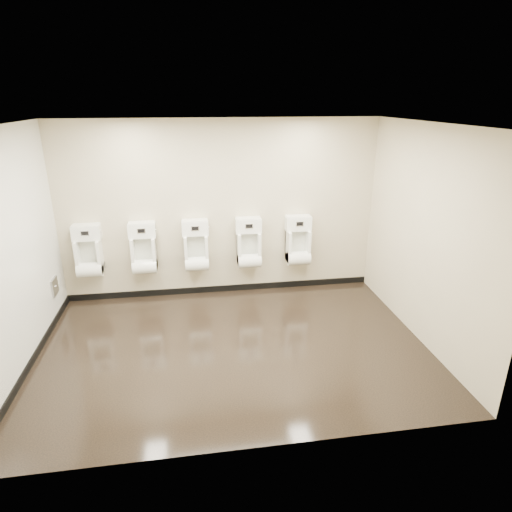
{
  "coord_description": "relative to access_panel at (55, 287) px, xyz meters",
  "views": [
    {
      "loc": [
        -0.45,
        -4.83,
        3.08
      ],
      "look_at": [
        0.38,
        0.55,
        1.05
      ],
      "focal_mm": 30.0,
      "sensor_mm": 36.0,
      "label": 1
    }
  ],
  "objects": [
    {
      "name": "urinal_2",
      "position": [
        2.07,
        0.41,
        0.32
      ],
      "size": [
        0.42,
        0.32,
        0.79
      ],
      "color": "white",
      "rests_on": "back_wall"
    },
    {
      "name": "right_wall",
      "position": [
        4.98,
        -1.2,
        0.9
      ],
      "size": [
        0.02,
        3.5,
        2.8
      ],
      "primitive_type": "cube",
      "color": "#C3B796",
      "rests_on": "ground"
    },
    {
      "name": "skirting_back",
      "position": [
        2.48,
        0.54,
        -0.45
      ],
      "size": [
        5.0,
        0.02,
        0.1
      ],
      "primitive_type": "cube",
      "color": "black",
      "rests_on": "ground"
    },
    {
      "name": "front_wall",
      "position": [
        2.48,
        -2.95,
        0.9
      ],
      "size": [
        5.0,
        0.02,
        2.8
      ],
      "primitive_type": "cube",
      "color": "#C3B796",
      "rests_on": "ground"
    },
    {
      "name": "ceiling",
      "position": [
        2.48,
        -1.2,
        2.3
      ],
      "size": [
        5.0,
        3.5,
        0.0
      ],
      "primitive_type": "cube",
      "color": "white"
    },
    {
      "name": "urinal_0",
      "position": [
        0.44,
        0.41,
        0.32
      ],
      "size": [
        0.42,
        0.32,
        0.79
      ],
      "color": "white",
      "rests_on": "back_wall"
    },
    {
      "name": "ground",
      "position": [
        2.48,
        -1.2,
        -0.5
      ],
      "size": [
        5.0,
        3.5,
        0.0
      ],
      "primitive_type": "cube",
      "color": "black",
      "rests_on": "ground"
    },
    {
      "name": "back_wall",
      "position": [
        2.48,
        0.55,
        0.9
      ],
      "size": [
        5.0,
        0.02,
        2.8
      ],
      "primitive_type": "cube",
      "color": "#C3B796",
      "rests_on": "ground"
    },
    {
      "name": "left_wall",
      "position": [
        -0.02,
        -1.2,
        0.9
      ],
      "size": [
        0.02,
        3.5,
        2.8
      ],
      "primitive_type": "cube",
      "color": "#C3B796",
      "rests_on": "ground"
    },
    {
      "name": "skirting_left",
      "position": [
        -0.01,
        -1.2,
        -0.45
      ],
      "size": [
        0.02,
        3.5,
        0.1
      ],
      "primitive_type": "cube",
      "color": "black",
      "rests_on": "ground"
    },
    {
      "name": "urinal_4",
      "position": [
        3.72,
        0.41,
        0.32
      ],
      "size": [
        0.42,
        0.32,
        0.79
      ],
      "color": "white",
      "rests_on": "back_wall"
    },
    {
      "name": "access_panel",
      "position": [
        0.0,
        0.0,
        0.0
      ],
      "size": [
        0.04,
        0.25,
        0.25
      ],
      "color": "#9E9EA3",
      "rests_on": "left_wall"
    },
    {
      "name": "urinal_3",
      "position": [
        2.91,
        0.41,
        0.32
      ],
      "size": [
        0.42,
        0.32,
        0.79
      ],
      "color": "white",
      "rests_on": "back_wall"
    },
    {
      "name": "urinal_1",
      "position": [
        1.26,
        0.41,
        0.32
      ],
      "size": [
        0.42,
        0.32,
        0.79
      ],
      "color": "white",
      "rests_on": "back_wall"
    },
    {
      "name": "tile_overlay_left",
      "position": [
        -0.01,
        -1.2,
        0.9
      ],
      "size": [
        0.01,
        3.5,
        2.8
      ],
      "primitive_type": "cube",
      "color": "silver",
      "rests_on": "ground"
    }
  ]
}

